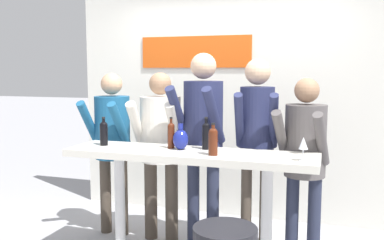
% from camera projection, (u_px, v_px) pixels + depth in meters
% --- Properties ---
extents(back_wall, '(3.69, 0.12, 2.79)m').
position_uv_depth(back_wall, '(230.00, 95.00, 4.90)').
color(back_wall, silver).
rests_on(back_wall, ground_plane).
extents(tasting_table, '(2.09, 0.52, 1.02)m').
position_uv_depth(tasting_table, '(189.00, 173.00, 3.55)').
color(tasting_table, silver).
rests_on(tasting_table, ground_plane).
extents(person_far_left, '(0.43, 0.53, 1.66)m').
position_uv_depth(person_far_left, '(112.00, 136.00, 4.33)').
color(person_far_left, '#473D33').
rests_on(person_far_left, ground_plane).
extents(person_left, '(0.50, 0.57, 1.66)m').
position_uv_depth(person_left, '(160.00, 138.00, 4.17)').
color(person_left, '#473D33').
rests_on(person_left, ground_plane).
extents(person_center_left, '(0.48, 0.60, 1.84)m').
position_uv_depth(person_center_left, '(203.00, 128.00, 3.98)').
color(person_center_left, '#23283D').
rests_on(person_center_left, ground_plane).
extents(person_center, '(0.42, 0.56, 1.79)m').
position_uv_depth(person_center, '(257.00, 132.00, 3.84)').
color(person_center, '#473D33').
rests_on(person_center, ground_plane).
extents(person_center_right, '(0.48, 0.57, 1.62)m').
position_uv_depth(person_center_right, '(305.00, 150.00, 3.66)').
color(person_center_right, '#23283D').
rests_on(person_center_right, ground_plane).
extents(wine_bottle_0, '(0.07, 0.07, 0.26)m').
position_uv_depth(wine_bottle_0, '(213.00, 140.00, 3.34)').
color(wine_bottle_0, '#4C1E0F').
rests_on(wine_bottle_0, tasting_table).
extents(wine_bottle_1, '(0.07, 0.07, 0.25)m').
position_uv_depth(wine_bottle_1, '(104.00, 132.00, 3.79)').
color(wine_bottle_1, black).
rests_on(wine_bottle_1, tasting_table).
extents(wine_bottle_2, '(0.06, 0.06, 0.27)m').
position_uv_depth(wine_bottle_2, '(171.00, 134.00, 3.65)').
color(wine_bottle_2, '#4C1E0F').
rests_on(wine_bottle_2, tasting_table).
extents(wine_bottle_3, '(0.07, 0.07, 0.27)m').
position_uv_depth(wine_bottle_3, '(206.00, 134.00, 3.60)').
color(wine_bottle_3, black).
rests_on(wine_bottle_3, tasting_table).
extents(wine_glass_0, '(0.07, 0.07, 0.18)m').
position_uv_depth(wine_glass_0, '(303.00, 144.00, 3.13)').
color(wine_glass_0, silver).
rests_on(wine_glass_0, tasting_table).
extents(decorative_vase, '(0.13, 0.13, 0.22)m').
position_uv_depth(decorative_vase, '(181.00, 139.00, 3.59)').
color(decorative_vase, navy).
rests_on(decorative_vase, tasting_table).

